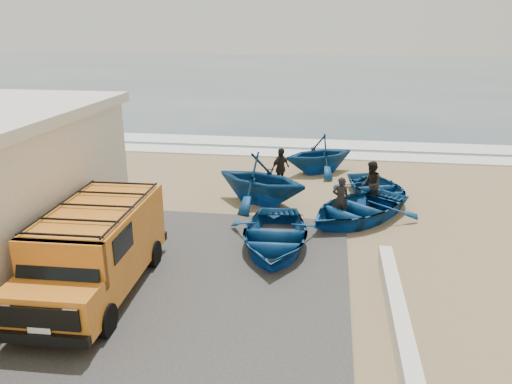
{
  "coord_description": "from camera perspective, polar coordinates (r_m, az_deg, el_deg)",
  "views": [
    {
      "loc": [
        3.33,
        -13.07,
        6.44
      ],
      "look_at": [
        1.02,
        2.19,
        1.2
      ],
      "focal_mm": 35.0,
      "sensor_mm": 36.0,
      "label": 1
    }
  ],
  "objects": [
    {
      "name": "ground",
      "position": [
        14.94,
        -5.16,
        -6.86
      ],
      "size": [
        160.0,
        160.0,
        0.0
      ],
      "primitive_type": "plane",
      "color": "#937B55"
    },
    {
      "name": "slab",
      "position": [
        13.86,
        -15.32,
        -9.55
      ],
      "size": [
        12.0,
        10.0,
        0.05
      ],
      "primitive_type": "cube",
      "color": "#413E3B",
      "rests_on": "ground"
    },
    {
      "name": "ocean",
      "position": [
        69.45,
        5.99,
        13.33
      ],
      "size": [
        180.0,
        88.0,
        0.01
      ],
      "primitive_type": "cube",
      "color": "#385166",
      "rests_on": "ground"
    },
    {
      "name": "surf_line",
      "position": [
        26.09,
        1.02,
        4.52
      ],
      "size": [
        180.0,
        1.6,
        0.06
      ],
      "primitive_type": "cube",
      "color": "white",
      "rests_on": "ground"
    },
    {
      "name": "surf_wash",
      "position": [
        28.5,
        1.69,
        5.72
      ],
      "size": [
        180.0,
        2.2,
        0.04
      ],
      "primitive_type": "cube",
      "color": "white",
      "rests_on": "ground"
    },
    {
      "name": "parapet",
      "position": [
        11.92,
        15.8,
        -13.17
      ],
      "size": [
        0.35,
        6.0,
        0.55
      ],
      "primitive_type": "cube",
      "color": "silver",
      "rests_on": "ground"
    },
    {
      "name": "van",
      "position": [
        12.95,
        -17.86,
        -6.05
      ],
      "size": [
        2.25,
        5.29,
        2.24
      ],
      "rotation": [
        0.0,
        0.0,
        0.03
      ],
      "color": "orange",
      "rests_on": "ground"
    },
    {
      "name": "boat_near_left",
      "position": [
        14.92,
        2.09,
        -4.99
      ],
      "size": [
        3.24,
        4.37,
        0.87
      ],
      "primitive_type": "imported",
      "rotation": [
        0.0,
        0.0,
        0.06
      ],
      "color": "navy",
      "rests_on": "ground"
    },
    {
      "name": "boat_near_right",
      "position": [
        17.36,
        11.42,
        -1.84
      ],
      "size": [
        5.14,
        5.27,
        0.89
      ],
      "primitive_type": "imported",
      "rotation": [
        0.0,
        0.0,
        -0.71
      ],
      "color": "navy",
      "rests_on": "ground"
    },
    {
      "name": "boat_mid_left",
      "position": [
        18.49,
        0.56,
        1.53
      ],
      "size": [
        4.64,
        4.38,
        1.93
      ],
      "primitive_type": "imported",
      "rotation": [
        0.0,
        0.0,
        1.15
      ],
      "color": "navy",
      "rests_on": "ground"
    },
    {
      "name": "boat_mid_right",
      "position": [
        19.66,
        13.74,
        0.29
      ],
      "size": [
        3.86,
        4.52,
        0.79
      ],
      "primitive_type": "imported",
      "rotation": [
        0.0,
        0.0,
        0.35
      ],
      "color": "navy",
      "rests_on": "ground"
    },
    {
      "name": "boat_far_left",
      "position": [
        22.61,
        7.23,
        4.36
      ],
      "size": [
        4.37,
        4.23,
        1.76
      ],
      "primitive_type": "imported",
      "rotation": [
        0.0,
        0.0,
        -1.0
      ],
      "color": "navy",
      "rests_on": "ground"
    },
    {
      "name": "fisherman_front",
      "position": [
        17.19,
        9.63,
        -0.77
      ],
      "size": [
        0.57,
        0.39,
        1.55
      ],
      "primitive_type": "imported",
      "rotation": [
        0.0,
        0.0,
        3.17
      ],
      "color": "black",
      "rests_on": "ground"
    },
    {
      "name": "fisherman_middle",
      "position": [
        18.66,
        12.99,
        0.85
      ],
      "size": [
        0.71,
        0.88,
        1.72
      ],
      "primitive_type": "imported",
      "rotation": [
        0.0,
        0.0,
        -1.5
      ],
      "color": "black",
      "rests_on": "ground"
    },
    {
      "name": "fisherman_back",
      "position": [
        20.3,
        2.81,
        2.73
      ],
      "size": [
        0.92,
        1.04,
        1.69
      ],
      "primitive_type": "imported",
      "rotation": [
        0.0,
        0.0,
        0.92
      ],
      "color": "black",
      "rests_on": "ground"
    }
  ]
}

